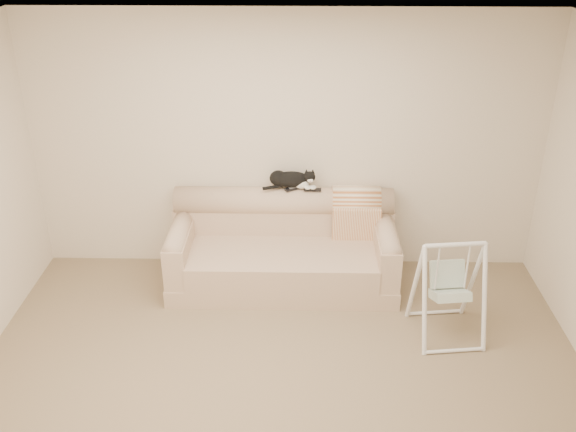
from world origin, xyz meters
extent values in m
plane|color=#78634A|center=(0.00, 0.00, 0.00)|extent=(5.00, 5.00, 0.00)
cube|color=beige|center=(0.00, 2.00, 1.30)|extent=(5.00, 0.04, 2.60)
cube|color=white|center=(0.00, 0.00, 2.59)|extent=(5.00, 4.00, 0.02)
cube|color=tan|center=(-0.02, 1.53, 0.09)|extent=(2.20, 0.90, 0.18)
cube|color=tan|center=(-0.02, 1.42, 0.30)|extent=(1.80, 0.68, 0.24)
cube|color=tan|center=(-0.02, 1.87, 0.43)|extent=(2.20, 0.22, 0.50)
cylinder|color=tan|center=(-0.02, 1.87, 0.76)|extent=(2.16, 0.28, 0.28)
cube|color=tan|center=(-1.01, 1.53, 0.39)|extent=(0.20, 0.88, 0.42)
cylinder|color=tan|center=(-1.01, 1.53, 0.60)|extent=(0.18, 0.84, 0.18)
cube|color=tan|center=(0.97, 1.53, 0.39)|extent=(0.20, 0.88, 0.42)
cylinder|color=tan|center=(0.97, 1.53, 0.60)|extent=(0.18, 0.84, 0.18)
cube|color=black|center=(0.07, 1.85, 0.91)|extent=(0.18, 0.13, 0.02)
cube|color=gray|center=(0.07, 1.85, 0.92)|extent=(0.11, 0.08, 0.01)
cube|color=black|center=(0.26, 1.83, 0.91)|extent=(0.17, 0.05, 0.02)
ellipsoid|color=black|center=(0.05, 1.87, 1.00)|extent=(0.37, 0.18, 0.15)
ellipsoid|color=black|center=(-0.08, 1.87, 1.00)|extent=(0.18, 0.16, 0.15)
ellipsoid|color=white|center=(0.15, 1.84, 0.96)|extent=(0.14, 0.10, 0.11)
ellipsoid|color=black|center=(0.23, 1.84, 1.04)|extent=(0.12, 0.12, 0.11)
ellipsoid|color=white|center=(0.23, 1.80, 1.02)|extent=(0.06, 0.05, 0.04)
sphere|color=#BF7272|center=(0.23, 1.77, 1.02)|extent=(0.01, 0.01, 0.01)
cone|color=black|center=(0.20, 1.85, 1.09)|extent=(0.06, 0.06, 0.05)
cone|color=black|center=(0.26, 1.85, 1.09)|extent=(0.05, 0.06, 0.05)
sphere|color=#AC7A22|center=(0.21, 1.80, 1.04)|extent=(0.02, 0.02, 0.02)
sphere|color=#AC7A22|center=(0.25, 1.80, 1.04)|extent=(0.02, 0.02, 0.02)
ellipsoid|color=white|center=(0.21, 1.81, 0.94)|extent=(0.07, 0.09, 0.03)
ellipsoid|color=white|center=(0.26, 1.81, 0.94)|extent=(0.07, 0.09, 0.03)
cylinder|color=black|center=(-0.13, 1.81, 0.94)|extent=(0.20, 0.10, 0.03)
cylinder|color=#B96632|center=(0.69, 1.87, 0.76)|extent=(0.47, 0.33, 0.33)
cube|color=#B96632|center=(0.69, 1.70, 0.56)|extent=(0.47, 0.09, 0.42)
cylinder|color=white|center=(1.19, 0.61, 0.45)|extent=(0.08, 0.32, 0.91)
cylinder|color=white|center=(1.15, 0.88, 0.45)|extent=(0.08, 0.32, 0.91)
cylinder|color=white|center=(1.70, 0.67, 0.45)|extent=(0.08, 0.32, 0.91)
cylinder|color=white|center=(1.67, 0.95, 0.45)|extent=(0.08, 0.32, 0.91)
cylinder|color=white|center=(1.43, 0.78, 0.89)|extent=(0.52, 0.10, 0.04)
cylinder|color=white|center=(1.46, 0.50, 0.02)|extent=(0.52, 0.09, 0.03)
cylinder|color=white|center=(1.39, 1.05, 0.02)|extent=(0.52, 0.09, 0.03)
cube|color=white|center=(1.43, 0.75, 0.42)|extent=(0.33, 0.30, 0.17)
cube|color=white|center=(1.41, 0.87, 0.56)|extent=(0.31, 0.17, 0.24)
cylinder|color=white|center=(1.30, 0.76, 0.68)|extent=(0.02, 0.02, 0.43)
cylinder|color=white|center=(1.55, 0.79, 0.68)|extent=(0.02, 0.02, 0.43)
camera|label=1|loc=(0.14, -3.86, 3.50)|focal=40.00mm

